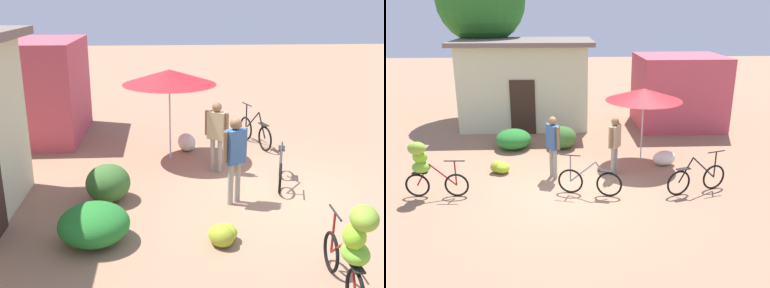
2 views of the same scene
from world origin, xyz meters
The scene contains 14 objects.
ground_plane centered at (0.00, 0.00, 0.00)m, with size 60.00×60.00×0.00m, color #9B7357.
building_low centered at (-1.50, 6.33, 1.67)m, with size 5.22×3.23×3.30m.
shop_pink centered at (4.45, 5.86, 1.37)m, with size 3.20×2.80×2.73m, color #C64A5A.
tree_behind_building centered at (-3.25, 7.88, 4.75)m, with size 3.56×3.56×6.56m.
hedge_bush_front_left centered at (-1.71, 3.32, 0.33)m, with size 1.15×1.17×0.65m, color #25772B.
hedge_bush_front_right centered at (-0.10, 3.27, 0.37)m, with size 0.94×0.87×0.74m, color #3A6A2C.
market_umbrella centered at (2.27, 2.00, 2.04)m, with size 2.24×2.24×2.22m.
bicycle_leftmost centered at (-3.48, -0.23, 0.86)m, with size 1.56×0.48×1.43m.
bicycle_near_pile centered at (0.52, -0.32, 0.35)m, with size 1.57×0.46×1.03m.
bicycle_center_loaded centered at (3.22, -0.30, 0.36)m, with size 1.64×0.57×1.03m.
banana_pile_on_ground centered at (-1.88, 1.23, 0.15)m, with size 0.69×0.62×0.34m.
produce_sack centered at (2.89, 1.57, 0.22)m, with size 0.70×0.44×0.44m, color silver.
person_vendor centered at (-0.38, 0.82, 1.06)m, with size 0.39×0.50×1.72m.
person_bystander centered at (1.31, 0.97, 1.00)m, with size 0.38×0.50×1.63m.
Camera 2 is at (-0.23, -9.42, 4.40)m, focal length 37.66 mm.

